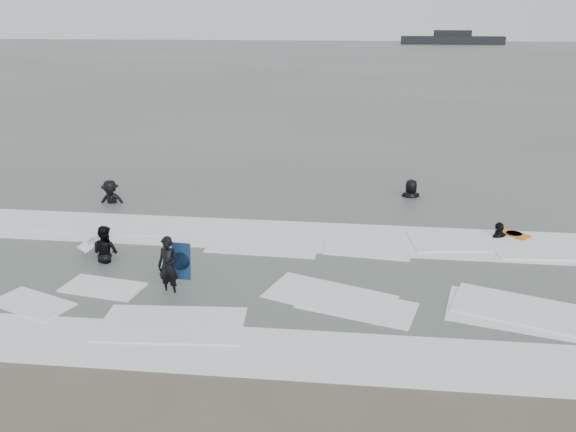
# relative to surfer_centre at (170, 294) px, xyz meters

# --- Properties ---
(ground) EXTENTS (320.00, 320.00, 0.00)m
(ground) POSITION_rel_surfer_centre_xyz_m (2.65, -1.75, 0.00)
(ground) COLOR brown
(ground) RESTS_ON ground
(sea) EXTENTS (320.00, 320.00, 0.00)m
(sea) POSITION_rel_surfer_centre_xyz_m (2.65, 78.25, 0.06)
(sea) COLOR #47544C
(sea) RESTS_ON ground
(surfer_centre) EXTENTS (0.67, 0.53, 1.60)m
(surfer_centre) POSITION_rel_surfer_centre_xyz_m (0.00, 0.00, 0.00)
(surfer_centre) COLOR black
(surfer_centre) RESTS_ON ground
(surfer_wading) EXTENTS (0.97, 0.86, 1.67)m
(surfer_wading) POSITION_rel_surfer_centre_xyz_m (-2.48, 1.72, 0.00)
(surfer_wading) COLOR black
(surfer_wading) RESTS_ON ground
(surfer_breaker) EXTENTS (1.23, 0.77, 1.81)m
(surfer_breaker) POSITION_rel_surfer_centre_xyz_m (-4.51, 6.74, 0.00)
(surfer_breaker) COLOR black
(surfer_breaker) RESTS_ON ground
(surfer_right_near) EXTENTS (1.05, 0.93, 1.70)m
(surfer_right_near) POSITION_rel_surfer_centre_xyz_m (9.26, 5.02, 0.00)
(surfer_right_near) COLOR black
(surfer_right_near) RESTS_ON ground
(surfer_right_far) EXTENTS (0.99, 0.69, 1.91)m
(surfer_right_far) POSITION_rel_surfer_centre_xyz_m (6.79, 8.97, 0.00)
(surfer_right_far) COLOR black
(surfer_right_far) RESTS_ON ground
(surf_foam) EXTENTS (30.03, 9.06, 0.09)m
(surf_foam) POSITION_rel_surfer_centre_xyz_m (2.65, 1.95, 0.04)
(surf_foam) COLOR white
(surf_foam) RESTS_ON ground
(bodyboards) EXTENTS (13.63, 5.60, 1.25)m
(bodyboards) POSITION_rel_surfer_centre_xyz_m (2.41, 2.48, 0.50)
(bodyboards) COLOR #0E2342
(bodyboards) RESTS_ON ground
(vessel_horizon) EXTENTS (25.09, 4.48, 3.41)m
(vessel_horizon) POSITION_rel_surfer_centre_xyz_m (27.41, 139.20, 1.28)
(vessel_horizon) COLOR black
(vessel_horizon) RESTS_ON ground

